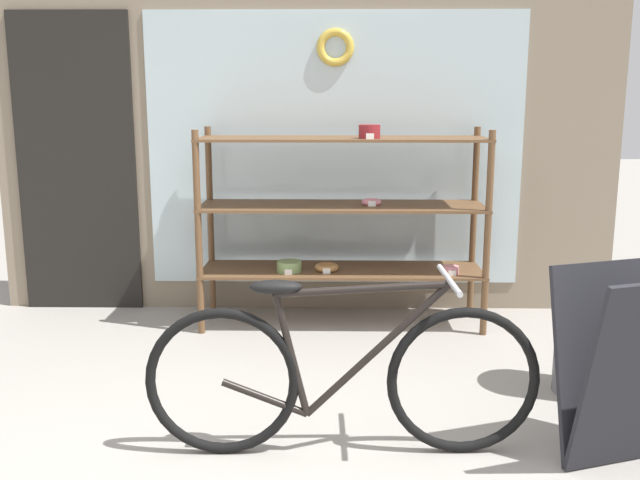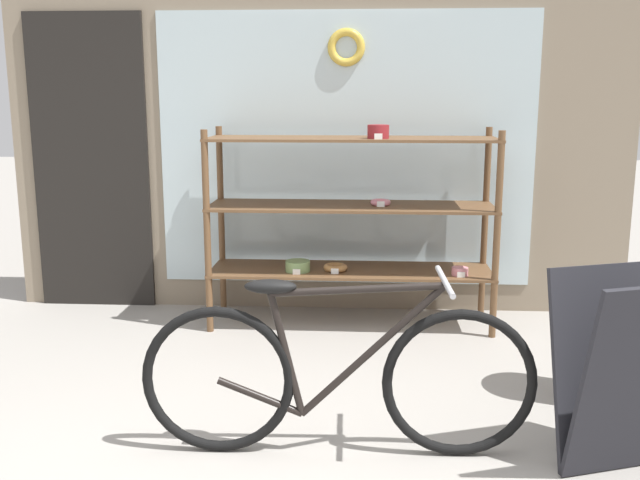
{
  "view_description": "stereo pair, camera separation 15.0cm",
  "coord_description": "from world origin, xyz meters",
  "px_view_note": "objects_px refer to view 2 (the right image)",
  "views": [
    {
      "loc": [
        0.18,
        -2.41,
        1.54
      ],
      "look_at": [
        0.12,
        0.93,
        0.85
      ],
      "focal_mm": 40.0,
      "sensor_mm": 36.0,
      "label": 1
    },
    {
      "loc": [
        0.33,
        -2.41,
        1.54
      ],
      "look_at": [
        0.12,
        0.93,
        0.85
      ],
      "focal_mm": 40.0,
      "sensor_mm": 36.0,
      "label": 2
    }
  ],
  "objects_px": {
    "display_case": "(351,211)",
    "trash_bin": "(598,333)",
    "bicycle": "(336,376)",
    "sandwich_board": "(625,373)"
  },
  "relations": [
    {
      "from": "display_case",
      "to": "sandwich_board",
      "type": "bearing_deg",
      "value": -58.23
    },
    {
      "from": "bicycle",
      "to": "trash_bin",
      "type": "relative_size",
      "value": 2.64
    },
    {
      "from": "sandwich_board",
      "to": "trash_bin",
      "type": "height_order",
      "value": "sandwich_board"
    },
    {
      "from": "display_case",
      "to": "trash_bin",
      "type": "bearing_deg",
      "value": -41.56
    },
    {
      "from": "trash_bin",
      "to": "sandwich_board",
      "type": "bearing_deg",
      "value": -99.81
    },
    {
      "from": "trash_bin",
      "to": "display_case",
      "type": "bearing_deg",
      "value": 138.44
    },
    {
      "from": "display_case",
      "to": "bicycle",
      "type": "bearing_deg",
      "value": -90.81
    },
    {
      "from": "display_case",
      "to": "bicycle",
      "type": "height_order",
      "value": "display_case"
    },
    {
      "from": "display_case",
      "to": "trash_bin",
      "type": "distance_m",
      "value": 1.76
    },
    {
      "from": "display_case",
      "to": "trash_bin",
      "type": "height_order",
      "value": "display_case"
    }
  ]
}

